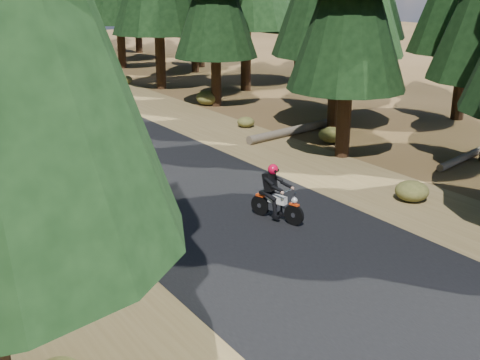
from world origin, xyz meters
The scene contains 9 objects.
ground centered at (0.00, 0.00, 0.00)m, with size 120.00×120.00×0.00m, color #403116.
road centered at (0.00, 5.00, 0.01)m, with size 6.00×100.00×0.01m, color black.
shoulder_l centered at (-4.60, 5.00, 0.00)m, with size 3.20×100.00×0.01m, color brown.
shoulder_r centered at (4.60, 5.00, 0.00)m, with size 3.20×100.00×0.01m, color brown.
log_near centered at (6.81, 7.75, 0.16)m, with size 0.32×0.32×5.11m, color #4C4233.
log_far centered at (9.17, 1.91, 0.12)m, with size 0.24×0.24×3.67m, color #4C4233.
understory_shrubs centered at (1.67, 7.59, 0.27)m, with size 15.56×31.88×0.68m.
rider_lead centered at (0.84, 1.14, 0.47)m, with size 0.91×1.65×1.41m.
rider_follow centered at (-0.87, 7.07, 0.56)m, with size 1.24×1.94×1.67m.
Camera 1 is at (-7.46, -9.80, 5.62)m, focal length 45.00 mm.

